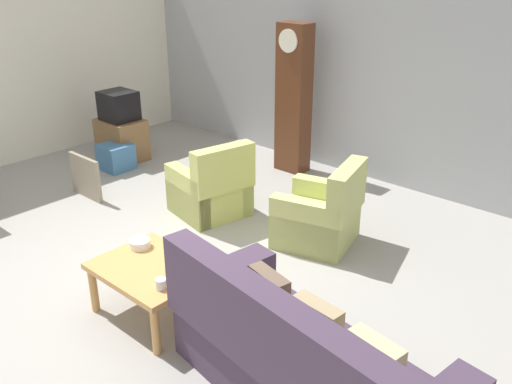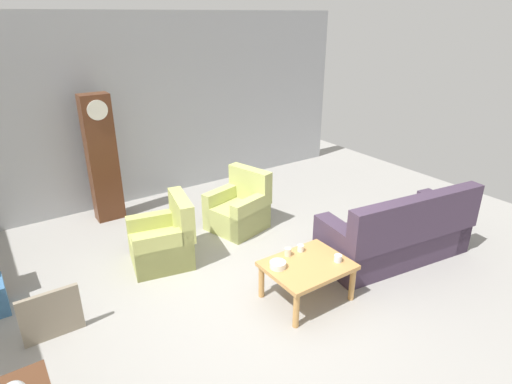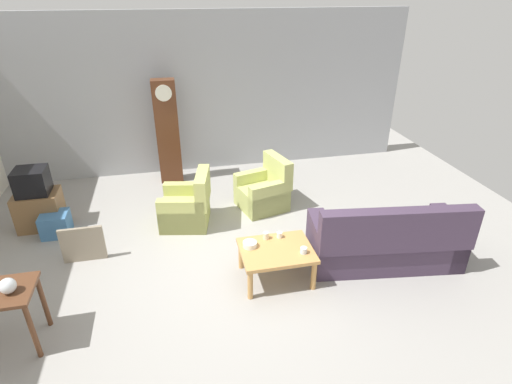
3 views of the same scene
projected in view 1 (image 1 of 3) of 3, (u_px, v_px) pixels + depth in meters
The scene contains 15 objects.
ground_plane at pixel (169, 276), 5.38m from camera, with size 10.40×10.40×0.00m, color #999691.
garage_door_wall at pixel (376, 60), 7.19m from camera, with size 8.40×0.16×3.20m, color #9EA0A5.
couch_floral at pixel (303, 366), 3.71m from camera, with size 2.20×1.16×1.04m.
armchair_olive_near at pixel (212, 190), 6.53m from camera, with size 0.93×0.90×0.92m.
armchair_olive_far at pixel (321, 217), 5.88m from camera, with size 0.96×0.94×0.92m.
coffee_table_wood at pixel (153, 273), 4.67m from camera, with size 0.96×0.76×0.48m.
grandfather_clock at pixel (294, 99), 7.59m from camera, with size 0.44×0.30×2.05m.
tv_stand_cabinet at pixel (122, 139), 8.28m from camera, with size 0.68×0.52×0.61m, color brown.
tv_crt at pixel (119, 106), 8.08m from camera, with size 0.48×0.44×0.42m, color black.
framed_picture_leaning at pixel (86, 177), 7.00m from camera, with size 0.60×0.05×0.55m, color gray.
storage_box_blue at pixel (116, 157), 7.94m from camera, with size 0.42×0.41×0.37m, color teal.
cup_white_porcelain at pixel (184, 255), 4.74m from camera, with size 0.08×0.08×0.08m, color white.
cup_blue_rimmed at pixel (161, 284), 4.32m from camera, with size 0.09×0.09×0.08m, color silver.
cup_cream_tall at pixel (170, 246), 4.86m from camera, with size 0.08×0.08×0.10m, color beige.
bowl_white_stacked at pixel (140, 244), 4.93m from camera, with size 0.19×0.19×0.07m, color white.
Camera 1 is at (3.70, -2.85, 2.91)m, focal length 38.89 mm.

